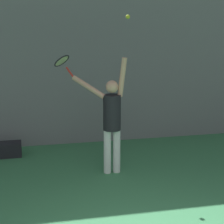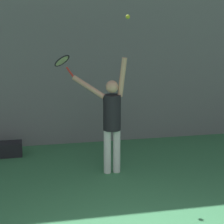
% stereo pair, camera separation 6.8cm
% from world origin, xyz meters
% --- Properties ---
extents(back_wall, '(18.00, 0.10, 5.00)m').
position_xyz_m(back_wall, '(0.00, 5.03, 2.50)').
color(back_wall, slate).
rests_on(back_wall, ground_plane).
extents(tennis_player, '(0.92, 0.59, 2.07)m').
position_xyz_m(tennis_player, '(0.18, 3.15, 1.03)').
color(tennis_player, white).
rests_on(tennis_player, ground_plane).
extents(tennis_racket, '(0.40, 0.40, 0.40)m').
position_xyz_m(tennis_racket, '(-0.60, 3.69, 1.95)').
color(tennis_racket, red).
extents(tennis_ball, '(0.07, 0.07, 0.07)m').
position_xyz_m(tennis_ball, '(0.44, 3.07, 2.74)').
color(tennis_ball, '#CCDB2D').
extents(equipment_bag, '(0.78, 0.32, 0.29)m').
position_xyz_m(equipment_bag, '(-1.79, 4.42, 0.14)').
color(equipment_bag, black).
rests_on(equipment_bag, ground_plane).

